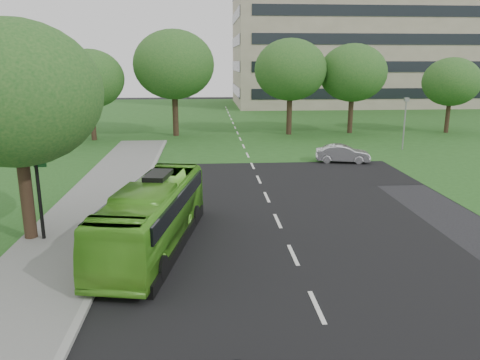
{
  "coord_description": "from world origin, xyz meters",
  "views": [
    {
      "loc": [
        -3.32,
        -18.78,
        7.38
      ],
      "look_at": [
        -1.66,
        3.77,
        1.6
      ],
      "focal_mm": 35.0,
      "sensor_mm": 36.0,
      "label": 1
    }
  ],
  "objects": [
    {
      "name": "tree_park_c",
      "position": [
        5.22,
        28.65,
        6.49
      ],
      "size": [
        7.21,
        7.21,
        9.57
      ],
      "color": "black",
      "rests_on": "ground"
    },
    {
      "name": "tree_park_e",
      "position": [
        22.01,
        28.59,
        5.26
      ],
      "size": [
        5.81,
        5.81,
        7.74
      ],
      "color": "black",
      "rests_on": "ground"
    },
    {
      "name": "tree_side_near",
      "position": [
        -10.77,
        0.37,
        6.12
      ],
      "size": [
        6.79,
        6.79,
        9.02
      ],
      "color": "black",
      "rests_on": "ground"
    },
    {
      "name": "bus",
      "position": [
        -5.5,
        -0.74,
        1.34
      ],
      "size": [
        3.95,
        9.88,
        2.68
      ],
      "primitive_type": "imported",
      "rotation": [
        0.0,
        0.0,
        -0.18
      ],
      "color": "#5CB72B",
      "rests_on": "ground"
    },
    {
      "name": "traffic_light",
      "position": [
        -10.03,
        0.19,
        3.03
      ],
      "size": [
        0.84,
        0.25,
        5.16
      ],
      "rotation": [
        0.0,
        0.0,
        -0.34
      ],
      "color": "black",
      "rests_on": "ground"
    },
    {
      "name": "street_surfaces",
      "position": [
        -0.38,
        22.75,
        0.03
      ],
      "size": [
        120.0,
        120.0,
        0.15
      ],
      "color": "black",
      "rests_on": "ground"
    },
    {
      "name": "tree_park_d",
      "position": [
        11.79,
        29.19,
        6.17
      ],
      "size": [
        6.89,
        6.89,
        9.11
      ],
      "color": "black",
      "rests_on": "ground"
    },
    {
      "name": "tree_park_f",
      "position": [
        -20.14,
        28.67,
        5.64
      ],
      "size": [
        6.22,
        6.22,
        8.3
      ],
      "color": "black",
      "rests_on": "ground"
    },
    {
      "name": "camera_pole",
      "position": [
        13.36,
        19.34,
        2.84
      ],
      "size": [
        0.46,
        0.43,
        4.41
      ],
      "rotation": [
        0.0,
        0.0,
        -0.4
      ],
      "color": "gray",
      "rests_on": "ground"
    },
    {
      "name": "ground",
      "position": [
        0.0,
        0.0,
        0.0
      ],
      "size": [
        160.0,
        160.0,
        0.0
      ],
      "primitive_type": "plane",
      "color": "black",
      "rests_on": "ground"
    },
    {
      "name": "office_building",
      "position": [
        21.96,
        61.96,
        12.5
      ],
      "size": [
        40.1,
        20.1,
        25.0
      ],
      "color": "gray",
      "rests_on": "ground"
    },
    {
      "name": "tree_park_a",
      "position": [
        -14.0,
        26.44,
        5.75
      ],
      "size": [
        6.37,
        6.37,
        8.47
      ],
      "color": "black",
      "rests_on": "ground"
    },
    {
      "name": "tree_park_b",
      "position": [
        -6.34,
        28.65,
        7.0
      ],
      "size": [
        7.92,
        7.92,
        10.38
      ],
      "color": "black",
      "rests_on": "ground"
    },
    {
      "name": "sedan",
      "position": [
        6.85,
        14.83,
        0.65
      ],
      "size": [
        4.16,
        2.11,
        1.31
      ],
      "primitive_type": "imported",
      "rotation": [
        0.0,
        0.0,
        1.38
      ],
      "color": "silver",
      "rests_on": "ground"
    }
  ]
}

